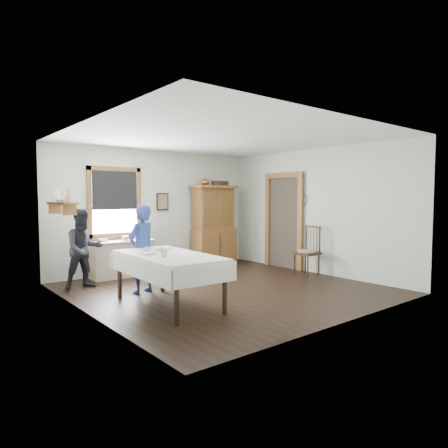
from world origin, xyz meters
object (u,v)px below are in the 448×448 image
object	(u,v)px
spindle_chair	(307,251)
wicker_basket	(200,264)
work_counter	(122,259)
dining_table	(168,280)
china_hutch	(214,225)
woman_blue	(142,252)
pail	(187,264)
figure_dark	(84,252)

from	to	relation	value
spindle_chair	wicker_basket	world-z (taller)	spindle_chair
work_counter	dining_table	xyz separation A→B (m)	(-0.41, -2.56, 0.02)
china_hutch	woman_blue	world-z (taller)	china_hutch
pail	woman_blue	distance (m)	2.19
pail	woman_blue	xyz separation A→B (m)	(-1.74, -1.22, 0.55)
work_counter	dining_table	bearing A→B (deg)	-98.22
china_hutch	figure_dark	xyz separation A→B (m)	(-3.39, -0.57, -0.30)
work_counter	dining_table	size ratio (longest dim) A/B	0.67
dining_table	woman_blue	xyz separation A→B (m)	(0.08, 1.01, 0.31)
work_counter	pail	size ratio (longest dim) A/B	4.26
china_hutch	dining_table	world-z (taller)	china_hutch
china_hutch	wicker_basket	bearing A→B (deg)	-161.65
dining_table	wicker_basket	xyz separation A→B (m)	(2.25, 2.37, -0.31)
woman_blue	work_counter	bearing A→B (deg)	-121.13
work_counter	figure_dark	bearing A→B (deg)	-148.61
spindle_chair	woman_blue	xyz separation A→B (m)	(-3.42, 0.79, 0.18)
spindle_chair	figure_dark	bearing A→B (deg)	156.78
figure_dark	woman_blue	bearing A→B (deg)	-55.39
dining_table	figure_dark	bearing A→B (deg)	106.37
china_hutch	dining_table	xyz separation A→B (m)	(-2.81, -2.54, -0.57)
work_counter	china_hutch	bearing A→B (deg)	0.66
dining_table	pail	distance (m)	2.88
figure_dark	dining_table	bearing A→B (deg)	-73.15
work_counter	spindle_chair	xyz separation A→B (m)	(3.08, -2.34, 0.15)
work_counter	spindle_chair	size ratio (longest dim) A/B	1.25
china_hutch	figure_dark	distance (m)	3.45
work_counter	wicker_basket	xyz separation A→B (m)	(1.84, -0.19, -0.29)
wicker_basket	woman_blue	distance (m)	2.64
dining_table	woman_blue	world-z (taller)	woman_blue
wicker_basket	work_counter	bearing A→B (deg)	174.08
pail	wicker_basket	bearing A→B (deg)	17.55
spindle_chair	figure_dark	distance (m)	4.44
figure_dark	pail	bearing A→B (deg)	6.51
work_counter	figure_dark	xyz separation A→B (m)	(-0.99, -0.58, 0.29)
china_hutch	pail	size ratio (longest dim) A/B	6.23
china_hutch	woman_blue	distance (m)	3.15
work_counter	china_hutch	world-z (taller)	china_hutch
china_hutch	pail	distance (m)	1.32
china_hutch	wicker_basket	xyz separation A→B (m)	(-0.56, -0.18, -0.88)
wicker_basket	figure_dark	xyz separation A→B (m)	(-2.83, -0.39, 0.58)
pail	woman_blue	world-z (taller)	woman_blue
woman_blue	pail	bearing A→B (deg)	-163.76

